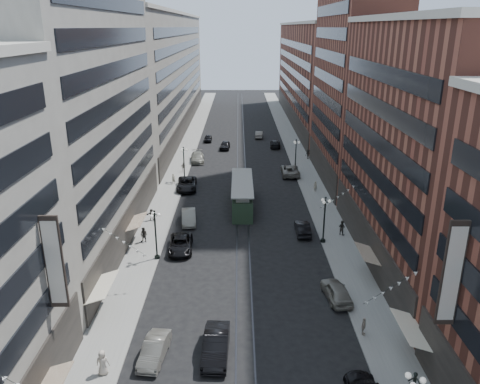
{
  "coord_description": "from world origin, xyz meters",
  "views": [
    {
      "loc": [
        -0.48,
        -16.71,
        23.5
      ],
      "look_at": [
        -0.33,
        35.49,
        5.0
      ],
      "focal_mm": 35.0,
      "sensor_mm": 36.0,
      "label": 1
    }
  ],
  "objects_px": {
    "car_8": "(197,157)",
    "pedestrian_7": "(342,227)",
    "pedestrian_1": "(103,362)",
    "car_7": "(187,184)",
    "car_10": "(303,228)",
    "car_13": "(225,145)",
    "lamppost_sw_mid": "(184,162)",
    "car_2": "(181,244)",
    "lamppost_se_far": "(324,218)",
    "pedestrian_9": "(308,154)",
    "lamppost_se_mid": "(296,154)",
    "car_4": "(336,291)",
    "pedestrian_8": "(315,186)",
    "car_1": "(154,350)",
    "lamppost_sw_far": "(156,233)",
    "car_5": "(216,345)",
    "streetcar": "(242,195)",
    "car_9": "(208,138)",
    "car_14": "(259,134)",
    "pedestrian_4": "(364,326)",
    "pedestrian_5": "(151,215)",
    "pedestrian_6": "(183,167)",
    "car_12": "(275,144)",
    "pedestrian_extra_0": "(173,179)",
    "pedestrian_2": "(144,235)",
    "car_11": "(290,170)",
    "car_extra_0": "(189,217)"
  },
  "relations": [
    {
      "from": "car_8",
      "to": "car_11",
      "type": "relative_size",
      "value": 0.94
    },
    {
      "from": "lamppost_se_far",
      "to": "pedestrian_9",
      "type": "relative_size",
      "value": 3.14
    },
    {
      "from": "lamppost_se_mid",
      "to": "car_12",
      "type": "height_order",
      "value": "lamppost_se_mid"
    },
    {
      "from": "car_9",
      "to": "car_7",
      "type": "bearing_deg",
      "value": -92.1
    },
    {
      "from": "lamppost_sw_far",
      "to": "car_9",
      "type": "distance_m",
      "value": 54.52
    },
    {
      "from": "car_1",
      "to": "pedestrian_8",
      "type": "relative_size",
      "value": 2.82
    },
    {
      "from": "lamppost_se_mid",
      "to": "car_extra_0",
      "type": "height_order",
      "value": "lamppost_se_mid"
    },
    {
      "from": "lamppost_se_mid",
      "to": "pedestrian_5",
      "type": "relative_size",
      "value": 3.67
    },
    {
      "from": "pedestrian_5",
      "to": "pedestrian_8",
      "type": "bearing_deg",
      "value": 19.96
    },
    {
      "from": "car_1",
      "to": "pedestrian_extra_0",
      "type": "bearing_deg",
      "value": 101.81
    },
    {
      "from": "car_11",
      "to": "pedestrian_8",
      "type": "bearing_deg",
      "value": 109.64
    },
    {
      "from": "car_10",
      "to": "car_14",
      "type": "distance_m",
      "value": 51.62
    },
    {
      "from": "car_1",
      "to": "car_5",
      "type": "relative_size",
      "value": 0.84
    },
    {
      "from": "car_2",
      "to": "pedestrian_4",
      "type": "relative_size",
      "value": 3.58
    },
    {
      "from": "lamppost_se_far",
      "to": "streetcar",
      "type": "distance_m",
      "value": 14.95
    },
    {
      "from": "lamppost_se_far",
      "to": "car_7",
      "type": "height_order",
      "value": "lamppost_se_far"
    },
    {
      "from": "car_14",
      "to": "pedestrian_7",
      "type": "distance_m",
      "value": 52.51
    },
    {
      "from": "car_2",
      "to": "car_7",
      "type": "relative_size",
      "value": 0.88
    },
    {
      "from": "lamppost_sw_far",
      "to": "car_11",
      "type": "xyz_separation_m",
      "value": [
        17.33,
        30.03,
        -2.24
      ]
    },
    {
      "from": "pedestrian_2",
      "to": "pedestrian_5",
      "type": "xyz_separation_m",
      "value": [
        -0.28,
        6.44,
        -0.14
      ]
    },
    {
      "from": "car_8",
      "to": "pedestrian_7",
      "type": "relative_size",
      "value": 3.27
    },
    {
      "from": "car_9",
      "to": "car_10",
      "type": "distance_m",
      "value": 50.05
    },
    {
      "from": "pedestrian_5",
      "to": "pedestrian_6",
      "type": "bearing_deg",
      "value": 79.32
    },
    {
      "from": "lamppost_sw_mid",
      "to": "car_2",
      "type": "height_order",
      "value": "lamppost_sw_mid"
    },
    {
      "from": "car_2",
      "to": "pedestrian_1",
      "type": "distance_m",
      "value": 19.99
    },
    {
      "from": "car_9",
      "to": "car_12",
      "type": "distance_m",
      "value": 15.08
    },
    {
      "from": "car_10",
      "to": "pedestrian_extra_0",
      "type": "distance_m",
      "value": 25.85
    },
    {
      "from": "car_7",
      "to": "pedestrian_2",
      "type": "bearing_deg",
      "value": -102.04
    },
    {
      "from": "car_11",
      "to": "car_1",
      "type": "bearing_deg",
      "value": 73.07
    },
    {
      "from": "lamppost_sw_mid",
      "to": "car_13",
      "type": "relative_size",
      "value": 1.19
    },
    {
      "from": "streetcar",
      "to": "pedestrian_9",
      "type": "xyz_separation_m",
      "value": [
        12.5,
        24.12,
        -0.62
      ]
    },
    {
      "from": "lamppost_sw_far",
      "to": "car_10",
      "type": "xyz_separation_m",
      "value": [
        16.37,
        6.46,
        -2.35
      ]
    },
    {
      "from": "lamppost_sw_far",
      "to": "car_14",
      "type": "height_order",
      "value": "lamppost_sw_far"
    },
    {
      "from": "pedestrian_1",
      "to": "car_7",
      "type": "relative_size",
      "value": 0.31
    },
    {
      "from": "lamppost_sw_far",
      "to": "car_9",
      "type": "relative_size",
      "value": 1.37
    },
    {
      "from": "lamppost_se_mid",
      "to": "pedestrian_1",
      "type": "xyz_separation_m",
      "value": [
        -19.32,
        -49.61,
        -1.98
      ]
    },
    {
      "from": "car_2",
      "to": "car_7",
      "type": "xyz_separation_m",
      "value": [
        -1.48,
        20.77,
        0.1
      ]
    },
    {
      "from": "car_5",
      "to": "pedestrian_8",
      "type": "bearing_deg",
      "value": 72.07
    },
    {
      "from": "car_14",
      "to": "pedestrian_6",
      "type": "distance_m",
      "value": 29.79
    },
    {
      "from": "car_10",
      "to": "car_13",
      "type": "xyz_separation_m",
      "value": [
        -10.44,
        41.24,
        0.05
      ]
    },
    {
      "from": "lamppost_se_far",
      "to": "car_10",
      "type": "relative_size",
      "value": 1.23
    },
    {
      "from": "car_11",
      "to": "pedestrian_5",
      "type": "distance_m",
      "value": 27.82
    },
    {
      "from": "lamppost_se_mid",
      "to": "car_4",
      "type": "xyz_separation_m",
      "value": [
        -0.8,
        -39.76,
        -2.28
      ]
    },
    {
      "from": "pedestrian_5",
      "to": "lamppost_sw_mid",
      "type": "bearing_deg",
      "value": 75.66
    },
    {
      "from": "pedestrian_7",
      "to": "lamppost_se_far",
      "type": "bearing_deg",
      "value": 80.69
    },
    {
      "from": "streetcar",
      "to": "car_7",
      "type": "relative_size",
      "value": 2.08
    },
    {
      "from": "lamppost_sw_far",
      "to": "lamppost_sw_mid",
      "type": "height_order",
      "value": "same"
    },
    {
      "from": "car_4",
      "to": "pedestrian_8",
      "type": "height_order",
      "value": "pedestrian_8"
    },
    {
      "from": "pedestrian_9",
      "to": "pedestrian_4",
      "type": "bearing_deg",
      "value": -110.25
    },
    {
      "from": "car_1",
      "to": "car_13",
      "type": "xyz_separation_m",
      "value": [
        3.54,
        63.47,
        0.05
      ]
    }
  ]
}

